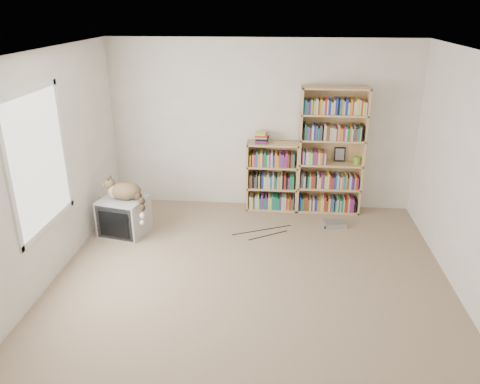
# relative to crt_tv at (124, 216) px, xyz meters

# --- Properties ---
(floor) EXTENTS (4.50, 5.00, 0.01)m
(floor) POSITION_rel_crt_tv_xyz_m (1.80, -1.35, -0.25)
(floor) COLOR gray
(floor) RESTS_ON ground
(wall_back) EXTENTS (4.50, 0.02, 2.50)m
(wall_back) POSITION_rel_crt_tv_xyz_m (1.80, 1.15, 1.00)
(wall_back) COLOR white
(wall_back) RESTS_ON floor
(wall_front) EXTENTS (4.50, 0.02, 2.50)m
(wall_front) POSITION_rel_crt_tv_xyz_m (1.80, -3.85, 1.00)
(wall_front) COLOR white
(wall_front) RESTS_ON floor
(wall_left) EXTENTS (0.02, 5.00, 2.50)m
(wall_left) POSITION_rel_crt_tv_xyz_m (-0.45, -1.35, 1.00)
(wall_left) COLOR white
(wall_left) RESTS_ON floor
(ceiling) EXTENTS (4.50, 5.00, 0.02)m
(ceiling) POSITION_rel_crt_tv_xyz_m (1.80, -1.35, 2.25)
(ceiling) COLOR white
(ceiling) RESTS_ON wall_back
(window) EXTENTS (0.02, 1.22, 1.52)m
(window) POSITION_rel_crt_tv_xyz_m (-0.44, -1.15, 1.15)
(window) COLOR white
(window) RESTS_ON wall_left
(crt_tv) EXTENTS (0.67, 0.63, 0.50)m
(crt_tv) POSITION_rel_crt_tv_xyz_m (0.00, 0.00, 0.00)
(crt_tv) COLOR #ACACAF
(crt_tv) RESTS_ON floor
(cat) EXTENTS (0.63, 0.47, 0.51)m
(cat) POSITION_rel_crt_tv_xyz_m (0.09, -0.04, 0.34)
(cat) COLOR #382817
(cat) RESTS_ON crt_tv
(bookcase_tall) EXTENTS (0.93, 0.30, 1.86)m
(bookcase_tall) POSITION_rel_crt_tv_xyz_m (2.82, 1.01, 0.63)
(bookcase_tall) COLOR tan
(bookcase_tall) RESTS_ON floor
(bookcase_short) EXTENTS (0.76, 0.30, 1.04)m
(bookcase_short) POSITION_rel_crt_tv_xyz_m (1.98, 1.01, 0.23)
(bookcase_short) COLOR tan
(bookcase_short) RESTS_ON floor
(book_stack) EXTENTS (0.18, 0.24, 0.15)m
(book_stack) POSITION_rel_crt_tv_xyz_m (1.81, 1.00, 0.87)
(book_stack) COLOR red
(book_stack) RESTS_ON bookcase_short
(green_mug) EXTENTS (0.10, 0.10, 0.11)m
(green_mug) POSITION_rel_crt_tv_xyz_m (3.20, 0.99, 0.57)
(green_mug) COLOR #6FA830
(green_mug) RESTS_ON bookcase_tall
(framed_print) EXTENTS (0.16, 0.05, 0.21)m
(framed_print) POSITION_rel_crt_tv_xyz_m (2.96, 1.09, 0.62)
(framed_print) COLOR black
(framed_print) RESTS_ON bookcase_tall
(dvd_player) EXTENTS (0.35, 0.28, 0.07)m
(dvd_player) POSITION_rel_crt_tv_xyz_m (2.88, 0.45, -0.21)
(dvd_player) COLOR #ADAEB2
(dvd_player) RESTS_ON floor
(wall_outlet) EXTENTS (0.01, 0.08, 0.13)m
(wall_outlet) POSITION_rel_crt_tv_xyz_m (-0.44, 0.34, 0.07)
(wall_outlet) COLOR silver
(wall_outlet) RESTS_ON wall_left
(floor_cables) EXTENTS (1.20, 0.70, 0.01)m
(floor_cables) POSITION_rel_crt_tv_xyz_m (2.01, -0.04, -0.25)
(floor_cables) COLOR black
(floor_cables) RESTS_ON floor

